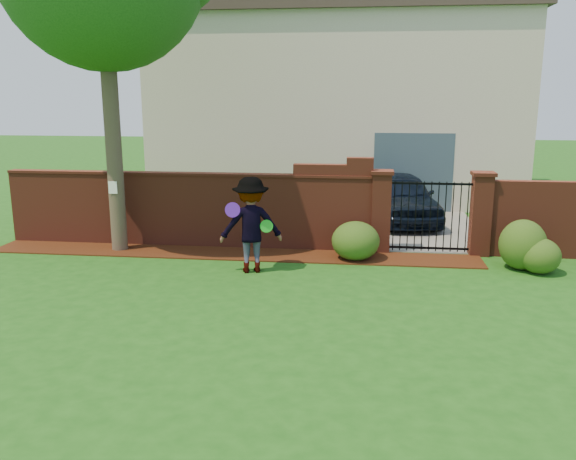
# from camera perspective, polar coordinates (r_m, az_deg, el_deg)

# --- Properties ---
(ground) EXTENTS (80.00, 80.00, 0.01)m
(ground) POSITION_cam_1_polar(r_m,az_deg,el_deg) (10.27, -4.27, -7.40)
(ground) COLOR #1C5114
(ground) RESTS_ON ground
(mulch_bed) EXTENTS (11.10, 1.08, 0.03)m
(mulch_bed) POSITION_cam_1_polar(r_m,az_deg,el_deg) (13.57, -5.46, -2.27)
(mulch_bed) COLOR #351609
(mulch_bed) RESTS_ON ground
(brick_wall) EXTENTS (8.70, 0.31, 2.16)m
(brick_wall) POSITION_cam_1_polar(r_m,az_deg,el_deg) (14.25, -9.14, 2.12)
(brick_wall) COLOR maroon
(brick_wall) RESTS_ON ground
(brick_wall_return) EXTENTS (4.00, 0.25, 1.70)m
(brick_wall_return) POSITION_cam_1_polar(r_m,az_deg,el_deg) (14.48, 25.71, 0.86)
(brick_wall_return) COLOR maroon
(brick_wall_return) RESTS_ON ground
(pillar_left) EXTENTS (0.50, 0.50, 1.88)m
(pillar_left) POSITION_cam_1_polar(r_m,az_deg,el_deg) (13.70, 8.89, 1.82)
(pillar_left) COLOR maroon
(pillar_left) RESTS_ON ground
(pillar_right) EXTENTS (0.50, 0.50, 1.88)m
(pillar_right) POSITION_cam_1_polar(r_m,az_deg,el_deg) (13.95, 17.96, 1.54)
(pillar_right) COLOR maroon
(pillar_right) RESTS_ON ground
(iron_gate) EXTENTS (1.78, 0.03, 1.60)m
(iron_gate) POSITION_cam_1_polar(r_m,az_deg,el_deg) (13.80, 13.44, 1.27)
(iron_gate) COLOR black
(iron_gate) RESTS_ON ground
(driveway) EXTENTS (3.20, 8.00, 0.01)m
(driveway) POSITION_cam_1_polar(r_m,az_deg,el_deg) (17.87, 11.95, 1.17)
(driveway) COLOR slate
(driveway) RESTS_ON ground
(house) EXTENTS (12.40, 6.40, 6.30)m
(house) POSITION_cam_1_polar(r_m,az_deg,el_deg) (21.46, 4.67, 11.82)
(house) COLOR beige
(house) RESTS_ON ground
(car) EXTENTS (2.39, 4.33, 1.39)m
(car) POSITION_cam_1_polar(r_m,az_deg,el_deg) (16.96, 10.91, 2.97)
(car) COLOR black
(car) RESTS_ON ground
(paper_notice) EXTENTS (0.20, 0.01, 0.28)m
(paper_notice) POSITION_cam_1_polar(r_m,az_deg,el_deg) (13.96, -16.42, 3.92)
(paper_notice) COLOR white
(paper_notice) RESTS_ON tree
(shrub_left) EXTENTS (1.04, 1.04, 0.85)m
(shrub_left) POSITION_cam_1_polar(r_m,az_deg,el_deg) (13.04, 6.48, -1.04)
(shrub_left) COLOR #224916
(shrub_left) RESTS_ON ground
(shrub_middle) EXTENTS (0.95, 0.95, 1.05)m
(shrub_middle) POSITION_cam_1_polar(r_m,az_deg,el_deg) (13.17, 21.54, -1.31)
(shrub_middle) COLOR #224916
(shrub_middle) RESTS_ON ground
(shrub_right) EXTENTS (0.81, 0.81, 0.72)m
(shrub_right) POSITION_cam_1_polar(r_m,az_deg,el_deg) (13.05, 22.96, -2.29)
(shrub_right) COLOR #224916
(shrub_right) RESTS_ON ground
(man) EXTENTS (1.40, 1.03, 1.95)m
(man) POSITION_cam_1_polar(r_m,az_deg,el_deg) (11.99, -3.57, 0.46)
(man) COLOR gray
(man) RESTS_ON ground
(frisbee_purple) EXTENTS (0.31, 0.16, 0.30)m
(frisbee_purple) POSITION_cam_1_polar(r_m,az_deg,el_deg) (11.79, -5.32, 1.93)
(frisbee_purple) COLOR #541BAE
(frisbee_purple) RESTS_ON man
(frisbee_green) EXTENTS (0.26, 0.10, 0.26)m
(frisbee_green) POSITION_cam_1_polar(r_m,az_deg,el_deg) (11.86, -2.07, 0.37)
(frisbee_green) COLOR #16A81D
(frisbee_green) RESTS_ON man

